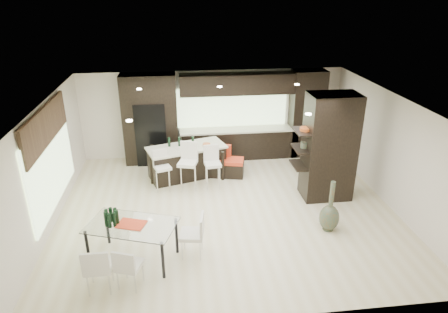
{
  "coord_description": "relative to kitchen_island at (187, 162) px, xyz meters",
  "views": [
    {
      "loc": [
        -1.08,
        -8.35,
        5.06
      ],
      "look_at": [
        0.0,
        0.6,
        1.15
      ],
      "focal_mm": 32.0,
      "sensor_mm": 36.0,
      "label": 1
    }
  ],
  "objects": [
    {
      "name": "ground",
      "position": [
        0.89,
        -1.98,
        -0.45
      ],
      "size": [
        8.0,
        8.0,
        0.0
      ],
      "primitive_type": "plane",
      "color": "beige",
      "rests_on": "ground"
    },
    {
      "name": "back_cabinetry",
      "position": [
        1.39,
        1.19,
        0.9
      ],
      "size": [
        6.8,
        0.68,
        2.7
      ],
      "primitive_type": "cube",
      "color": "black",
      "rests_on": "ground"
    },
    {
      "name": "chair_near",
      "position": [
        -1.18,
        -4.42,
        -0.05
      ],
      "size": [
        0.54,
        0.54,
        0.78
      ],
      "primitive_type": "cube",
      "rotation": [
        0.0,
        0.0,
        -0.35
      ],
      "color": "silver",
      "rests_on": "ground"
    },
    {
      "name": "stool_left",
      "position": [
        -0.66,
        -0.76,
        -0.0
      ],
      "size": [
        0.5,
        0.5,
        0.89
      ],
      "primitive_type": "cube",
      "rotation": [
        0.0,
        0.0,
        0.33
      ],
      "color": "silver",
      "rests_on": "ground"
    },
    {
      "name": "ceiling",
      "position": [
        0.89,
        -1.98,
        2.25
      ],
      "size": [
        8.0,
        7.0,
        0.02
      ],
      "primitive_type": "cube",
      "color": "white",
      "rests_on": "ground"
    },
    {
      "name": "dining_table",
      "position": [
        -1.18,
        -3.65,
        -0.04
      ],
      "size": [
        1.9,
        1.45,
        0.81
      ],
      "primitive_type": "cube",
      "rotation": [
        0.0,
        0.0,
        -0.34
      ],
      "color": "white",
      "rests_on": "ground"
    },
    {
      "name": "chair_end",
      "position": [
        -0.03,
        -3.65,
        -0.02
      ],
      "size": [
        0.53,
        0.53,
        0.85
      ],
      "primitive_type": "cube",
      "rotation": [
        0.0,
        0.0,
        1.41
      ],
      "color": "silver",
      "rests_on": "ground"
    },
    {
      "name": "left_wall",
      "position": [
        -3.11,
        -1.98,
        0.9
      ],
      "size": [
        0.02,
        7.0,
        2.7
      ],
      "primitive_type": "cube",
      "color": "silver",
      "rests_on": "ground"
    },
    {
      "name": "partition_column",
      "position": [
        3.49,
        -1.58,
        0.9
      ],
      "size": [
        1.2,
        0.8,
        2.7
      ],
      "primitive_type": "cube",
      "color": "black",
      "rests_on": "ground"
    },
    {
      "name": "floor_vase",
      "position": [
        3.03,
        -3.1,
        0.15
      ],
      "size": [
        0.56,
        0.56,
        1.2
      ],
      "primitive_type": null,
      "rotation": [
        0.0,
        0.0,
        -0.33
      ],
      "color": "#404834",
      "rests_on": "ground"
    },
    {
      "name": "stool_right",
      "position": [
        0.66,
        -0.77,
        0.02
      ],
      "size": [
        0.46,
        0.46,
        0.94
      ],
      "primitive_type": "cube",
      "rotation": [
        0.0,
        0.0,
        0.11
      ],
      "color": "silver",
      "rests_on": "ground"
    },
    {
      "name": "ceiling_spots",
      "position": [
        0.89,
        -1.73,
        2.23
      ],
      "size": [
        4.0,
        3.0,
        0.02
      ],
      "primitive_type": "cube",
      "color": "white",
      "rests_on": "ceiling"
    },
    {
      "name": "right_wall",
      "position": [
        4.89,
        -1.98,
        0.9
      ],
      "size": [
        0.02,
        7.0,
        2.7
      ],
      "primitive_type": "cube",
      "color": "silver",
      "rests_on": "ground"
    },
    {
      "name": "chair_far",
      "position": [
        -1.71,
        -4.44,
        -0.02
      ],
      "size": [
        0.47,
        0.47,
        0.86
      ],
      "primitive_type": "cube",
      "rotation": [
        0.0,
        0.0,
        0.01
      ],
      "color": "silver",
      "rests_on": "ground"
    },
    {
      "name": "stone_accent",
      "position": [
        -3.04,
        -1.78,
        1.8
      ],
      "size": [
        0.08,
        3.0,
        0.8
      ],
      "primitive_type": "cube",
      "color": "brown",
      "rests_on": "left_wall"
    },
    {
      "name": "back_wall",
      "position": [
        0.89,
        1.52,
        0.9
      ],
      "size": [
        8.0,
        0.02,
        2.7
      ],
      "primitive_type": "cube",
      "color": "silver",
      "rests_on": "ground"
    },
    {
      "name": "bench",
      "position": [
        0.95,
        -0.06,
        -0.19
      ],
      "size": [
        1.4,
        0.79,
        0.51
      ],
      "primitive_type": "cube",
      "rotation": [
        0.0,
        0.0,
        -0.23
      ],
      "color": "black",
      "rests_on": "ground"
    },
    {
      "name": "stool_mid",
      "position": [
        0.0,
        -0.79,
        0.07
      ],
      "size": [
        0.57,
        0.57,
        1.04
      ],
      "primitive_type": "cube",
      "rotation": [
        0.0,
        0.0,
        -0.29
      ],
      "color": "silver",
      "rests_on": "ground"
    },
    {
      "name": "window_left",
      "position": [
        -3.07,
        -1.78,
        0.9
      ],
      "size": [
        0.04,
        3.2,
        1.9
      ],
      "primitive_type": "cube",
      "color": "#B2D199",
      "rests_on": "left_wall"
    },
    {
      "name": "kitchen_island",
      "position": [
        0.0,
        0.0,
        0.0
      ],
      "size": [
        2.32,
        1.51,
        0.89
      ],
      "primitive_type": "cube",
      "rotation": [
        0.0,
        0.0,
        0.3
      ],
      "color": "black",
      "rests_on": "ground"
    },
    {
      "name": "refrigerator",
      "position": [
        -1.01,
        1.14,
        0.5
      ],
      "size": [
        0.9,
        0.68,
        1.9
      ],
      "primitive_type": "cube",
      "color": "black",
      "rests_on": "ground"
    },
    {
      "name": "window_back",
      "position": [
        1.49,
        1.48,
        1.1
      ],
      "size": [
        3.4,
        0.04,
        1.2
      ],
      "primitive_type": "cube",
      "color": "#B2D199",
      "rests_on": "back_wall"
    }
  ]
}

